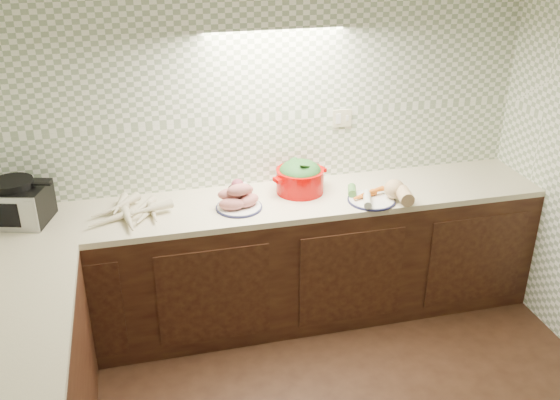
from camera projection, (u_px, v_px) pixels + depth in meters
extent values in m
cube|color=#90A281|center=(263.00, 128.00, 4.10)|extent=(3.60, 0.05, 2.60)
cube|color=beige|center=(342.00, 118.00, 4.22)|extent=(0.13, 0.01, 0.12)
cube|color=black|center=(274.00, 263.00, 4.23)|extent=(3.60, 0.60, 0.86)
cube|color=#F2E3BC|center=(273.00, 203.00, 4.04)|extent=(3.60, 0.60, 0.04)
cube|color=black|center=(16.00, 204.00, 3.72)|extent=(0.44, 0.38, 0.23)
cube|color=#9C9CA1|center=(5.00, 215.00, 3.59)|extent=(0.36, 0.12, 0.23)
cube|color=black|center=(5.00, 215.00, 3.59)|extent=(0.24, 0.07, 0.15)
cylinder|color=black|center=(12.00, 184.00, 3.67)|extent=(0.30, 0.30, 0.04)
cone|color=beige|center=(113.00, 216.00, 3.77)|extent=(0.14, 0.28, 0.05)
cone|color=beige|center=(138.00, 205.00, 3.90)|extent=(0.09, 0.23, 0.06)
cone|color=beige|center=(107.00, 211.00, 3.84)|extent=(0.14, 0.24, 0.05)
cone|color=beige|center=(107.00, 219.00, 3.74)|extent=(0.12, 0.22, 0.05)
cone|color=beige|center=(127.00, 211.00, 3.83)|extent=(0.21, 0.20, 0.05)
cone|color=beige|center=(153.00, 210.00, 3.84)|extent=(0.23, 0.14, 0.06)
cone|color=beige|center=(120.00, 208.00, 3.83)|extent=(0.15, 0.26, 0.06)
cone|color=beige|center=(151.00, 207.00, 3.85)|extent=(0.24, 0.14, 0.05)
cone|color=beige|center=(129.00, 204.00, 3.89)|extent=(0.09, 0.22, 0.05)
cylinder|color=#17193E|center=(239.00, 207.00, 3.92)|extent=(0.29, 0.29, 0.01)
cylinder|color=white|center=(239.00, 207.00, 3.92)|extent=(0.28, 0.28, 0.02)
ellipsoid|color=#C87369|center=(232.00, 204.00, 3.86)|extent=(0.18, 0.13, 0.08)
ellipsoid|color=#C87369|center=(249.00, 200.00, 3.90)|extent=(0.18, 0.13, 0.08)
ellipsoid|color=#C87369|center=(235.00, 198.00, 3.94)|extent=(0.18, 0.13, 0.08)
ellipsoid|color=#C87369|center=(230.00, 194.00, 3.89)|extent=(0.18, 0.13, 0.08)
ellipsoid|color=#C87369|center=(241.00, 191.00, 3.94)|extent=(0.18, 0.13, 0.08)
ellipsoid|color=#C87369|center=(239.00, 190.00, 3.86)|extent=(0.18, 0.13, 0.08)
cylinder|color=black|center=(240.00, 192.00, 4.08)|extent=(0.16, 0.16, 0.06)
sphere|color=maroon|center=(237.00, 185.00, 4.06)|extent=(0.08, 0.08, 0.08)
sphere|color=beige|center=(244.00, 185.00, 4.08)|extent=(0.05, 0.05, 0.05)
cylinder|color=#B30200|center=(300.00, 181.00, 4.12)|extent=(0.40, 0.40, 0.16)
cube|color=#B30200|center=(278.00, 180.00, 4.02)|extent=(0.06, 0.08, 0.02)
cube|color=#B30200|center=(322.00, 169.00, 4.18)|extent=(0.06, 0.08, 0.02)
ellipsoid|color=#2D712D|center=(300.00, 172.00, 4.09)|extent=(0.28, 0.28, 0.16)
cylinder|color=#17193E|center=(371.00, 200.00, 4.02)|extent=(0.31, 0.31, 0.01)
cylinder|color=white|center=(371.00, 200.00, 4.02)|extent=(0.29, 0.29, 0.02)
cone|color=orange|center=(370.00, 194.00, 4.03)|extent=(0.18, 0.07, 0.04)
cone|color=orange|center=(366.00, 194.00, 4.03)|extent=(0.15, 0.15, 0.04)
cone|color=orange|center=(368.00, 195.00, 4.03)|extent=(0.17, 0.12, 0.04)
cone|color=orange|center=(370.00, 192.00, 4.02)|extent=(0.17, 0.12, 0.04)
cylinder|color=beige|center=(367.00, 199.00, 3.95)|extent=(0.11, 0.20, 0.05)
cylinder|color=#33702E|center=(352.00, 190.00, 4.07)|extent=(0.09, 0.13, 0.05)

